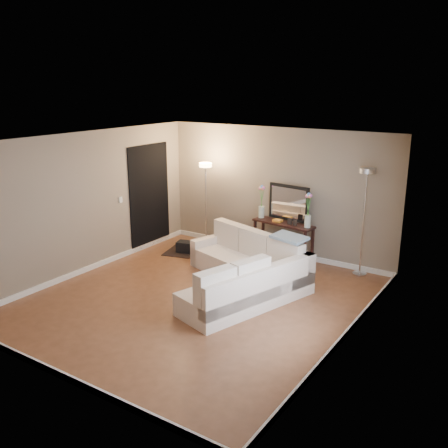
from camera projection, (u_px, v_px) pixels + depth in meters
The scene contains 23 objects.
floor at pixel (197, 300), 8.20m from camera, with size 5.00×5.50×0.01m, color brown.
ceiling at pixel (195, 140), 7.48m from camera, with size 5.00×5.50×0.01m, color white.
wall_back at pixel (277, 192), 10.06m from camera, with size 5.00×0.02×2.60m, color gray.
wall_front at pixel (51, 280), 5.63m from camera, with size 5.00×0.02×2.60m, color gray.
wall_left at pixel (86, 203), 9.17m from camera, with size 0.02×5.50×2.60m, color gray.
wall_right at pixel (351, 252), 6.52m from camera, with size 0.02×5.50×2.60m, color gray.
baseboard_back at pixel (275, 251), 10.39m from camera, with size 5.00×0.03×0.10m, color white.
baseboard_front at pixel (63, 376), 5.99m from camera, with size 5.00×0.03×0.10m, color white.
baseboard_left at pixel (92, 267), 9.50m from camera, with size 0.03×5.50×0.10m, color white.
baseboard_right at pixel (343, 338), 6.88m from camera, with size 0.03×5.50×0.10m, color white.
doorway at pixel (150, 197), 10.57m from camera, with size 0.02×1.20×2.20m, color black.
switch_plate at pixel (121, 200), 9.86m from camera, with size 0.02×0.08×0.12m, color white.
sectional_sofa at pixel (245, 272), 8.54m from camera, with size 2.56×2.92×0.85m.
throw_blanket at pixel (289, 237), 8.42m from camera, with size 0.61×0.35×0.05m, color gray.
console_table at pixel (280, 238), 9.92m from camera, with size 1.31×0.51×0.79m.
leaning_mirror at pixel (289, 203), 9.79m from camera, with size 0.90×0.15×0.71m.
table_decor at pixel (282, 221), 9.74m from camera, with size 0.54×0.16×0.13m.
flower_vase_left at pixel (262, 204), 10.03m from camera, with size 0.15×0.13×0.67m.
flower_vase_right at pixel (308, 213), 9.35m from camera, with size 0.15×0.13×0.67m.
floor_lamp_lit at pixel (206, 189), 10.42m from camera, with size 0.32×0.32×1.83m.
floor_lamp_unlit at pixel (365, 201), 8.87m from camera, with size 0.34×0.34×2.00m.
charcoal_rug at pixel (196, 252), 10.48m from camera, with size 1.20×0.90×0.02m, color black.
black_bag at pixel (185, 247), 10.42m from camera, with size 0.34×0.24×0.22m, color black.
Camera 1 is at (4.50, -6.07, 3.45)m, focal length 40.00 mm.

